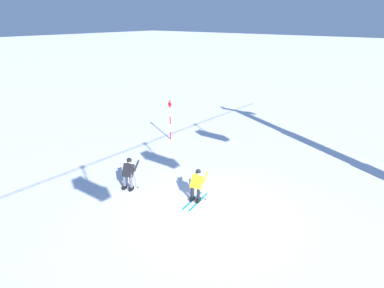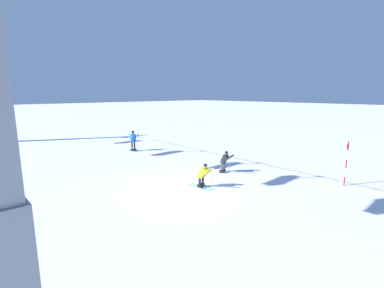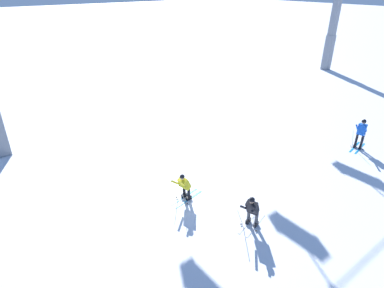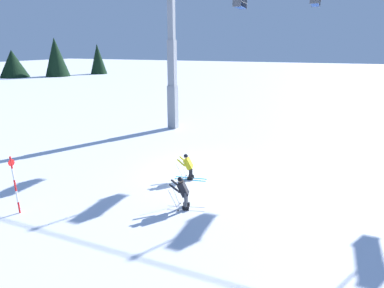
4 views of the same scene
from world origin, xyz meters
TOP-DOWN VIEW (x-y plane):
  - ground_plane at (0.00, 0.00)m, footprint 260.00×260.00m
  - skier_carving_main at (-0.46, -1.09)m, footprint 1.70×0.79m
  - trail_marker_pole at (-5.51, -7.03)m, footprint 0.07×0.28m
  - skier_distant_downhill at (0.58, -4.05)m, footprint 1.65×0.98m

SIDE VIEW (x-z plane):
  - ground_plane at x=0.00m, z-range 0.00..0.00m
  - skier_carving_main at x=-0.46m, z-range 0.03..1.49m
  - skier_distant_downhill at x=0.58m, z-range 0.04..1.58m
  - trail_marker_pole at x=-5.51m, z-range 0.09..2.56m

